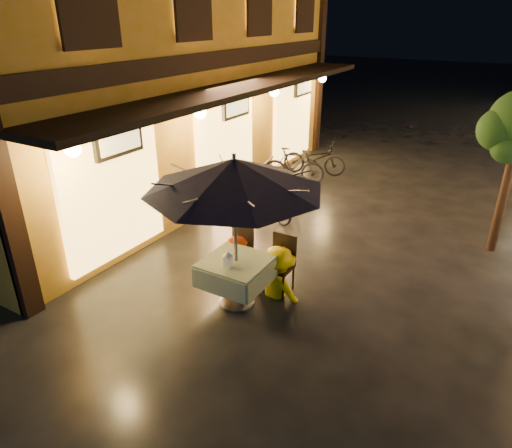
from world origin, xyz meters
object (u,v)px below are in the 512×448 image
Objects in this scene: patio_umbrella at (234,175)px; bicycle_0 at (266,196)px; table_lantern at (228,258)px; person_yellow at (278,249)px; person_orange at (236,237)px; cafe_table at (236,271)px.

patio_umbrella is 3.87m from bicycle_0.
table_lantern is 0.91m from person_yellow.
person_orange is 0.89× the size of bicycle_0.
patio_umbrella is 1.52m from person_yellow.
person_orange is (-0.39, 0.60, -1.33)m from patio_umbrella.
bicycle_0 is (-1.30, 3.24, -0.10)m from cafe_table.
bicycle_0 is at bearing -55.86° from person_orange.
bicycle_0 is (-0.91, 2.64, -0.34)m from person_orange.
patio_umbrella is at bearing 90.00° from table_lantern.
patio_umbrella is 1.51m from person_orange.
bicycle_0 is at bearing -54.19° from person_yellow.
person_yellow is (0.41, 0.59, 0.22)m from cafe_table.
cafe_table is at bearing 90.00° from table_lantern.
person_yellow is 3.17m from bicycle_0.
person_orange is 2.82m from bicycle_0.
table_lantern is 0.15× the size of person_orange.
cafe_table is 0.61× the size of person_yellow.
cafe_table is at bearing 57.97° from person_yellow.
bicycle_0 is (-1.71, 2.65, -0.33)m from person_yellow.
person_yellow is at bearing -123.08° from bicycle_0.
person_yellow is (0.41, 0.59, -1.34)m from patio_umbrella.
patio_umbrella is (0.00, -0.00, 1.56)m from cafe_table.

